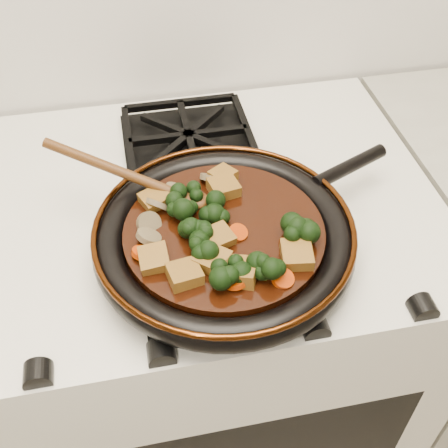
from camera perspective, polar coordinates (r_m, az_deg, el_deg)
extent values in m
cube|color=silver|center=(1.26, -1.64, -12.51)|extent=(0.76, 0.60, 0.90)
cylinder|color=black|center=(0.80, 0.00, -1.87)|extent=(0.34, 0.34, 0.01)
torus|color=black|center=(0.79, 0.00, -1.43)|extent=(0.37, 0.37, 0.04)
torus|color=#3F1C09|center=(0.77, 0.00, -0.36)|extent=(0.37, 0.37, 0.01)
cylinder|color=black|center=(0.90, 12.64, 5.74)|extent=(0.14, 0.08, 0.02)
cylinder|color=black|center=(0.78, 0.00, -1.08)|extent=(0.28, 0.28, 0.02)
cube|color=brown|center=(0.82, -7.00, 2.47)|extent=(0.05, 0.05, 0.02)
cube|color=brown|center=(0.74, 7.39, -3.20)|extent=(0.05, 0.05, 0.02)
cube|color=brown|center=(0.85, -0.11, 4.87)|extent=(0.05, 0.05, 0.02)
cube|color=brown|center=(0.75, -0.69, -1.47)|extent=(0.05, 0.05, 0.03)
cube|color=brown|center=(0.73, -1.22, -3.71)|extent=(0.06, 0.06, 0.02)
cube|color=brown|center=(0.71, 1.77, -4.91)|extent=(0.05, 0.06, 0.03)
cube|color=brown|center=(0.73, -7.09, -3.61)|extent=(0.04, 0.04, 0.03)
cube|color=brown|center=(0.71, -4.03, -5.18)|extent=(0.05, 0.05, 0.02)
cube|color=brown|center=(0.83, -0.04, 3.65)|extent=(0.05, 0.05, 0.02)
cylinder|color=#AC3004|center=(0.77, 1.43, -0.89)|extent=(0.03, 0.03, 0.02)
cylinder|color=#AC3004|center=(0.72, 6.00, -5.54)|extent=(0.03, 0.03, 0.02)
cylinder|color=#AC3004|center=(0.77, 8.08, -1.42)|extent=(0.03, 0.03, 0.01)
cylinder|color=#AC3004|center=(0.75, -8.36, -2.94)|extent=(0.03, 0.03, 0.02)
cylinder|color=#AC3004|center=(0.71, 1.22, -5.87)|extent=(0.03, 0.03, 0.02)
cylinder|color=brown|center=(0.76, -7.66, -1.27)|extent=(0.04, 0.05, 0.02)
cylinder|color=brown|center=(0.85, -1.32, 4.72)|extent=(0.05, 0.04, 0.03)
cylinder|color=brown|center=(0.81, -6.73, 1.96)|extent=(0.05, 0.05, 0.03)
cylinder|color=brown|center=(0.78, -7.62, 0.03)|extent=(0.04, 0.04, 0.03)
cylinder|color=brown|center=(0.83, -4.96, 3.50)|extent=(0.04, 0.04, 0.02)
ellipsoid|color=#4E2C10|center=(0.82, -3.42, 2.54)|extent=(0.07, 0.06, 0.02)
cylinder|color=#4E2C10|center=(0.83, -10.76, 5.34)|extent=(0.02, 0.02, 0.23)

